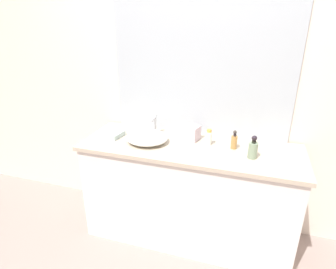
{
  "coord_description": "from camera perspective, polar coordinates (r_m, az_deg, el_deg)",
  "views": [
    {
      "loc": [
        0.46,
        -1.5,
        1.75
      ],
      "look_at": [
        -0.13,
        0.38,
        0.93
      ],
      "focal_mm": 30.05,
      "sensor_mm": 36.0,
      "label": 1
    }
  ],
  "objects": [
    {
      "name": "soap_dispenser",
      "position": [
        2.13,
        13.26,
        -1.32
      ],
      "size": [
        0.05,
        0.05,
        0.14
      ],
      "color": "#B18245",
      "rests_on": "vanity_counter"
    },
    {
      "name": "vanity_counter",
      "position": [
        2.36,
        4.12,
        -11.64
      ],
      "size": [
        1.68,
        0.58,
        0.85
      ],
      "color": "white",
      "rests_on": "ground"
    },
    {
      "name": "lotion_bottle",
      "position": [
        2.16,
        8.28,
        -0.61
      ],
      "size": [
        0.05,
        0.05,
        0.12
      ],
      "color": "white",
      "rests_on": "vanity_counter"
    },
    {
      "name": "perfume_bottle",
      "position": [
        2.02,
        16.86,
        -2.83
      ],
      "size": [
        0.06,
        0.06,
        0.17
      ],
      "color": "gray",
      "rests_on": "vanity_counter"
    },
    {
      "name": "tissue_box",
      "position": [
        2.23,
        4.78,
        0.49
      ],
      "size": [
        0.14,
        0.14,
        0.15
      ],
      "color": "silver",
      "rests_on": "vanity_counter"
    },
    {
      "name": "sink_basin",
      "position": [
        2.19,
        -4.3,
        -0.59
      ],
      "size": [
        0.33,
        0.3,
        0.08
      ],
      "primitive_type": "ellipsoid",
      "color": "white",
      "rests_on": "vanity_counter"
    },
    {
      "name": "bathroom_wall_rear",
      "position": [
        2.33,
        5.87,
        11.35
      ],
      "size": [
        6.0,
        0.06,
        2.6
      ],
      "primitive_type": "cube",
      "color": "silver",
      "rests_on": "ground"
    },
    {
      "name": "wall_mirror_panel",
      "position": [
        2.26,
        6.66,
        13.97
      ],
      "size": [
        1.43,
        0.01,
        1.14
      ],
      "primitive_type": "cube",
      "color": "#B2BCC6",
      "rests_on": "vanity_counter"
    },
    {
      "name": "faucet",
      "position": [
        2.31,
        -2.84,
        2.45
      ],
      "size": [
        0.03,
        0.14,
        0.18
      ],
      "color": "silver",
      "rests_on": "vanity_counter"
    },
    {
      "name": "folded_hand_towel",
      "position": [
        2.36,
        -11.48,
        0.14
      ],
      "size": [
        0.21,
        0.18,
        0.04
      ],
      "primitive_type": "cube",
      "rotation": [
        0.0,
        0.0,
        -0.16
      ],
      "color": "silver",
      "rests_on": "vanity_counter"
    },
    {
      "name": "ground_plane",
      "position": [
        2.36,
        0.35,
        -25.56
      ],
      "size": [
        6.0,
        6.0,
        0.02
      ],
      "primitive_type": "cube",
      "color": "gray",
      "rests_on": "ground"
    }
  ]
}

